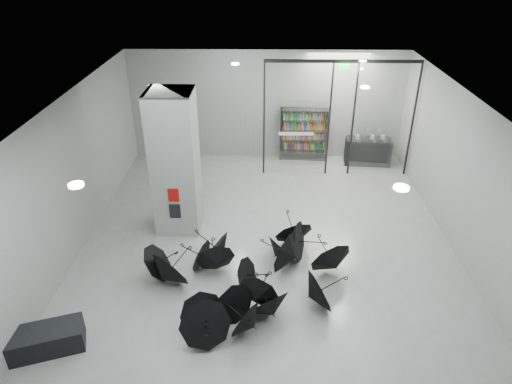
{
  "coord_description": "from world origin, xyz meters",
  "views": [
    {
      "loc": [
        -0.11,
        -9.17,
        7.26
      ],
      "look_at": [
        -0.3,
        1.5,
        1.4
      ],
      "focal_mm": 32.01,
      "sensor_mm": 36.0,
      "label": 1
    }
  ],
  "objects_px": {
    "column": "(175,163)",
    "bookshelf": "(304,134)",
    "shop_counter": "(368,151)",
    "bench": "(43,340)",
    "umbrella_cluster": "(249,279)"
  },
  "relations": [
    {
      "from": "column",
      "to": "bookshelf",
      "type": "distance_m",
      "value": 6.23
    },
    {
      "from": "column",
      "to": "shop_counter",
      "type": "bearing_deg",
      "value": 34.87
    },
    {
      "from": "bench",
      "to": "bookshelf",
      "type": "xyz_separation_m",
      "value": [
        5.9,
        9.41,
        0.73
      ]
    },
    {
      "from": "umbrella_cluster",
      "to": "column",
      "type": "bearing_deg",
      "value": 126.8
    },
    {
      "from": "column",
      "to": "bookshelf",
      "type": "xyz_separation_m",
      "value": [
        3.9,
        4.75,
        -1.02
      ]
    },
    {
      "from": "bench",
      "to": "shop_counter",
      "type": "bearing_deg",
      "value": 28.61
    },
    {
      "from": "bookshelf",
      "to": "shop_counter",
      "type": "bearing_deg",
      "value": -6.1
    },
    {
      "from": "shop_counter",
      "to": "column",
      "type": "bearing_deg",
      "value": -140.54
    },
    {
      "from": "bookshelf",
      "to": "shop_counter",
      "type": "distance_m",
      "value": 2.42
    },
    {
      "from": "bench",
      "to": "column",
      "type": "bearing_deg",
      "value": 47.82
    },
    {
      "from": "umbrella_cluster",
      "to": "shop_counter",
      "type": "bearing_deg",
      "value": 59.62
    },
    {
      "from": "shop_counter",
      "to": "bench",
      "type": "bearing_deg",
      "value": -127.83
    },
    {
      "from": "bookshelf",
      "to": "umbrella_cluster",
      "type": "xyz_separation_m",
      "value": [
        -1.83,
        -7.51,
        -0.67
      ]
    },
    {
      "from": "column",
      "to": "umbrella_cluster",
      "type": "xyz_separation_m",
      "value": [
        2.07,
        -2.76,
        -1.69
      ]
    },
    {
      "from": "bench",
      "to": "bookshelf",
      "type": "height_order",
      "value": "bookshelf"
    }
  ]
}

